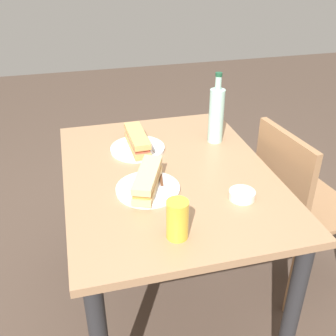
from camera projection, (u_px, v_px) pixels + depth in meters
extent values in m
plane|color=#47382D|center=(168.00, 300.00, 1.98)|extent=(8.00, 8.00, 0.00)
cube|color=#997251|center=(168.00, 175.00, 1.62)|extent=(1.07, 0.82, 0.03)
cylinder|color=#262628|center=(82.00, 198.00, 2.13)|extent=(0.06, 0.06, 0.71)
cylinder|color=#262628|center=(207.00, 181.00, 2.28)|extent=(0.06, 0.06, 0.71)
cylinder|color=#262628|center=(292.00, 313.00, 1.48)|extent=(0.06, 0.06, 0.71)
cube|color=#936B47|center=(309.00, 206.00, 1.91)|extent=(0.45, 0.45, 0.02)
cube|color=#936B47|center=(282.00, 176.00, 1.74)|extent=(0.38, 0.08, 0.40)
cylinder|color=#936B47|center=(307.00, 215.00, 2.22)|extent=(0.04, 0.04, 0.43)
cylinder|color=#936B47|center=(293.00, 277.00, 1.82)|extent=(0.04, 0.04, 0.43)
cylinder|color=#936B47|center=(251.00, 230.00, 2.11)|extent=(0.04, 0.04, 0.43)
cylinder|color=white|center=(138.00, 149.00, 1.77)|extent=(0.24, 0.24, 0.01)
cube|color=tan|center=(137.00, 145.00, 1.76)|extent=(0.25, 0.08, 0.02)
cube|color=#B74C3D|center=(137.00, 140.00, 1.75)|extent=(0.23, 0.07, 0.02)
cube|color=tan|center=(137.00, 136.00, 1.74)|extent=(0.25, 0.08, 0.02)
cube|color=silver|center=(153.00, 149.00, 1.75)|extent=(0.10, 0.03, 0.00)
cube|color=#59331E|center=(145.00, 140.00, 1.82)|extent=(0.08, 0.03, 0.01)
cylinder|color=white|center=(148.00, 189.00, 1.49)|extent=(0.24, 0.24, 0.01)
cube|color=#DBB77A|center=(148.00, 184.00, 1.48)|extent=(0.26, 0.16, 0.02)
cube|color=#CC8438|center=(148.00, 179.00, 1.47)|extent=(0.24, 0.15, 0.02)
cube|color=#DBB77A|center=(147.00, 174.00, 1.46)|extent=(0.26, 0.16, 0.02)
cube|color=silver|center=(163.00, 194.00, 1.45)|extent=(0.10, 0.03, 0.00)
cube|color=#59331E|center=(161.00, 180.00, 1.52)|extent=(0.08, 0.02, 0.01)
cylinder|color=#99C6B7|center=(216.00, 116.00, 1.79)|extent=(0.07, 0.07, 0.25)
cylinder|color=#99C6B7|center=(218.00, 83.00, 1.72)|extent=(0.03, 0.03, 0.06)
cylinder|color=#19472D|center=(219.00, 74.00, 1.70)|extent=(0.03, 0.03, 0.02)
cylinder|color=gold|center=(177.00, 220.00, 1.24)|extent=(0.07, 0.07, 0.13)
cylinder|color=silver|center=(242.00, 195.00, 1.45)|extent=(0.09, 0.09, 0.03)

